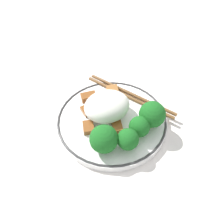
{
  "coord_description": "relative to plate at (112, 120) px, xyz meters",
  "views": [
    {
      "loc": [
        -0.11,
        -0.29,
        0.38
      ],
      "look_at": [
        0.0,
        0.0,
        0.04
      ],
      "focal_mm": 35.0,
      "sensor_mm": 36.0,
      "label": 1
    }
  ],
  "objects": [
    {
      "name": "meat_near_front",
      "position": [
        -0.0,
        -0.03,
        0.01
      ],
      "size": [
        0.02,
        0.03,
        0.01
      ],
      "color": "brown",
      "rests_on": "plate"
    },
    {
      "name": "ground_plane",
      "position": [
        0.0,
        0.0,
        -0.01
      ],
      "size": [
        3.0,
        3.0,
        0.0
      ],
      "primitive_type": "plane",
      "color": "silver"
    },
    {
      "name": "broccoli_mid_left",
      "position": [
        0.07,
        -0.05,
        0.04
      ],
      "size": [
        0.05,
        0.05,
        0.06
      ],
      "color": "#72AD4C",
      "rests_on": "plate"
    },
    {
      "name": "meat_near_left",
      "position": [
        -0.04,
        0.04,
        0.01
      ],
      "size": [
        0.03,
        0.03,
        0.01
      ],
      "color": "brown",
      "rests_on": "plate"
    },
    {
      "name": "meat_near_right",
      "position": [
        0.03,
        0.08,
        0.01
      ],
      "size": [
        0.03,
        0.03,
        0.01
      ],
      "color": "#9E6633",
      "rests_on": "plate"
    },
    {
      "name": "meat_on_rice_edge",
      "position": [
        -0.03,
        0.08,
        0.01
      ],
      "size": [
        0.04,
        0.02,
        0.01
      ],
      "color": "brown",
      "rests_on": "plate"
    },
    {
      "name": "broccoli_back_right",
      "position": [
        0.03,
        -0.06,
        0.03
      ],
      "size": [
        0.04,
        0.04,
        0.05
      ],
      "color": "#72AD4C",
      "rests_on": "plate"
    },
    {
      "name": "broccoli_back_center",
      "position": [
        -0.0,
        -0.08,
        0.03
      ],
      "size": [
        0.04,
        0.04,
        0.05
      ],
      "color": "#72AD4C",
      "rests_on": "plate"
    },
    {
      "name": "chopsticks",
      "position": [
        0.06,
        0.05,
        0.01
      ],
      "size": [
        0.15,
        0.21,
        0.01
      ],
      "color": "brown",
      "rests_on": "plate"
    },
    {
      "name": "meat_near_back",
      "position": [
        -0.06,
        -0.01,
        0.01
      ],
      "size": [
        0.03,
        0.03,
        0.01
      ],
      "color": "brown",
      "rests_on": "plate"
    },
    {
      "name": "broccoli_back_left",
      "position": [
        -0.04,
        -0.07,
        0.04
      ],
      "size": [
        0.05,
        0.05,
        0.06
      ],
      "color": "#72AD4C",
      "rests_on": "plate"
    },
    {
      "name": "plate",
      "position": [
        0.0,
        0.0,
        0.0
      ],
      "size": [
        0.24,
        0.24,
        0.02
      ],
      "color": "white",
      "rests_on": "ground_plane"
    },
    {
      "name": "rice_mound",
      "position": [
        -0.01,
        0.01,
        0.03
      ],
      "size": [
        0.1,
        0.08,
        0.06
      ],
      "color": "white",
      "rests_on": "plate"
    }
  ]
}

